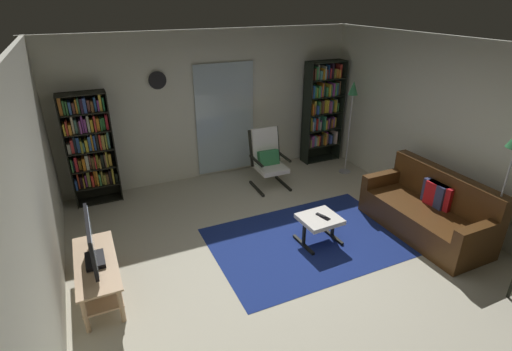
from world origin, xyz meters
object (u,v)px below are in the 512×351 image
tv_stand (98,274)px  tv_remote (321,215)px  television (92,243)px  leather_sofa (428,212)px  lounge_armchair (268,157)px  floor_lamp_by_shelf (352,103)px  ottoman (319,221)px  cell_phone (325,218)px  bookshelf_near_tv (89,146)px  wall_clock (157,80)px  bookshelf_near_sofa (322,109)px

tv_stand → tv_remote: tv_stand is taller
tv_stand → television: 0.39m
television → leather_sofa: (4.36, -0.58, -0.37)m
leather_sofa → lounge_armchair: bearing=121.1°
leather_sofa → floor_lamp_by_shelf: floor_lamp_by_shelf is taller
leather_sofa → ottoman: 1.60m
lounge_armchair → floor_lamp_by_shelf: size_ratio=0.59×
tv_remote → ottoman: bearing=-168.5°
television → floor_lamp_by_shelf: 4.87m
lounge_armchair → cell_phone: (-0.10, -1.93, -0.14)m
tv_stand → cell_phone: (2.87, -0.19, 0.10)m
tv_stand → floor_lamp_by_shelf: (4.56, 1.61, 1.06)m
bookshelf_near_tv → wall_clock: wall_clock is taller
television → leather_sofa: television is taller
cell_phone → floor_lamp_by_shelf: 2.65m
tv_remote → cell_phone: 0.07m
lounge_armchair → wall_clock: bearing=153.2°
tv_stand → television: television is taller
leather_sofa → tv_remote: bearing=163.6°
bookshelf_near_tv → floor_lamp_by_shelf: size_ratio=1.04×
lounge_armchair → floor_lamp_by_shelf: floor_lamp_by_shelf is taller
bookshelf_near_sofa → lounge_armchair: size_ratio=1.94×
tv_stand → lounge_armchair: lounge_armchair is taller
ottoman → wall_clock: bearing=118.4°
lounge_armchair → cell_phone: bearing=-92.9°
tv_stand → tv_remote: size_ratio=8.16×
bookshelf_near_tv → wall_clock: (1.19, 0.17, 0.88)m
bookshelf_near_tv → bookshelf_near_sofa: bearing=-0.2°
bookshelf_near_tv → tv_remote: bookshelf_near_tv is taller
bookshelf_near_tv → lounge_armchair: (2.80, -0.64, -0.43)m
cell_phone → wall_clock: size_ratio=0.48×
ottoman → wall_clock: wall_clock is taller
ottoman → cell_phone: cell_phone is taller
bookshelf_near_tv → tv_remote: 3.71m
floor_lamp_by_shelf → wall_clock: (-3.20, 0.95, 0.50)m
leather_sofa → wall_clock: bearing=133.9°
tv_stand → ottoman: 2.82m
lounge_armchair → bookshelf_near_sofa: bearing=22.7°
bookshelf_near_sofa → leather_sofa: bearing=-91.8°
leather_sofa → television: bearing=172.4°
television → bookshelf_near_sofa: bookshelf_near_sofa is taller
bookshelf_near_tv → bookshelf_near_sofa: 4.29m
tv_stand → bookshelf_near_sofa: 5.10m
bookshelf_near_tv → leather_sofa: (4.19, -2.95, -0.65)m
tv_stand → bookshelf_near_sofa: (4.45, 2.37, 0.78)m
bookshelf_near_sofa → cell_phone: bearing=-121.8°
lounge_armchair → cell_phone: 1.94m
bookshelf_near_tv → wall_clock: size_ratio=6.22×
tv_remote → floor_lamp_by_shelf: bearing=22.4°
ottoman → tv_remote: size_ratio=3.74×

